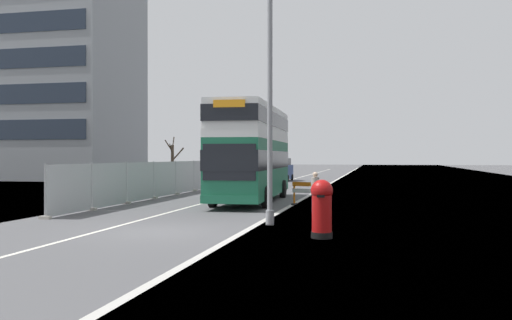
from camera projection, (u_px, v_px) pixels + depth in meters
The scene contains 12 objects.
ground at pixel (178, 233), 17.27m from camera, with size 140.00×280.00×0.10m.
double_decker_bus at pixel (252, 152), 28.62m from camera, with size 3.15×11.23×4.88m.
lamppost_foreground at pixel (270, 103), 18.99m from camera, with size 0.29×0.70×8.90m.
red_pillar_postbox at pixel (322, 206), 15.91m from camera, with size 0.64×0.64×1.69m.
roadworks_barrier at pixel (309, 191), 26.42m from camera, with size 1.71×0.84×1.12m.
construction_site_fence at pixel (176, 178), 33.93m from camera, with size 0.44×27.40×2.10m.
car_oncoming_near at pixel (252, 172), 44.46m from camera, with size 2.04×4.01×2.29m.
car_receding_mid at pixel (280, 170), 52.95m from camera, with size 2.05×4.38×2.18m.
bare_tree_far_verge_near at pixel (173, 159), 55.90m from camera, with size 1.97×1.95×4.39m.
bare_tree_far_verge_mid at pixel (234, 154), 64.89m from camera, with size 1.63×3.38×5.47m.
pedestrian_at_kerb at pixel (315, 193), 22.76m from camera, with size 0.34×0.34×1.72m.
backdrop_office_block at pixel (29, 68), 58.32m from camera, with size 21.67×12.30×23.45m.
Camera 1 is at (6.74, -16.16, 2.37)m, focal length 38.68 mm.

